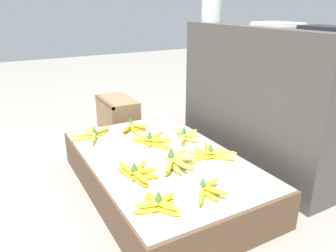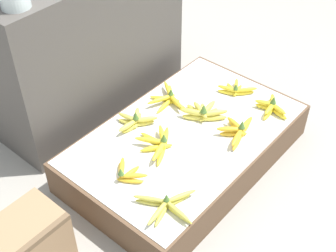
{
  "view_description": "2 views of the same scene",
  "coord_description": "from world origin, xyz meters",
  "px_view_note": "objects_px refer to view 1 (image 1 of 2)",
  "views": [
    {
      "loc": [
        1.39,
        -0.73,
        0.96
      ],
      "look_at": [
        -0.04,
        0.06,
        0.35
      ],
      "focal_mm": 35.0,
      "sensor_mm": 36.0,
      "label": 1
    },
    {
      "loc": [
        -1.38,
        -1.05,
        1.76
      ],
      "look_at": [
        -0.1,
        0.04,
        0.29
      ],
      "focal_mm": 50.0,
      "sensor_mm": 36.0,
      "label": 2
    }
  ],
  "objects_px": {
    "banana_bunch_front_midright": "(137,173)",
    "wooden_crate": "(118,115)",
    "banana_bunch_front_right": "(158,204)",
    "banana_bunch_middle_midright": "(176,162)",
    "banana_bunch_middle_midleft": "(152,140)",
    "banana_bunch_back_midright": "(210,153)",
    "banana_bunch_middle_right": "(208,191)",
    "banana_bunch_front_left": "(93,134)",
    "foam_tray_white": "(278,24)",
    "banana_bunch_middle_left": "(133,128)",
    "banana_bunch_back_midleft": "(186,136)",
    "glass_jar": "(212,4)"
  },
  "relations": [
    {
      "from": "banana_bunch_middle_right",
      "to": "banana_bunch_back_midleft",
      "type": "distance_m",
      "value": 0.6
    },
    {
      "from": "banana_bunch_front_right",
      "to": "banana_bunch_back_midleft",
      "type": "xyz_separation_m",
      "value": [
        -0.54,
        0.47,
        -0.0
      ]
    },
    {
      "from": "banana_bunch_middle_midright",
      "to": "banana_bunch_middle_midleft",
      "type": "bearing_deg",
      "value": 174.96
    },
    {
      "from": "wooden_crate",
      "to": "banana_bunch_front_midright",
      "type": "bearing_deg",
      "value": -16.19
    },
    {
      "from": "banana_bunch_middle_midright",
      "to": "foam_tray_white",
      "type": "xyz_separation_m",
      "value": [
        -0.09,
        0.69,
        0.63
      ]
    },
    {
      "from": "banana_bunch_middle_midleft",
      "to": "banana_bunch_front_right",
      "type": "bearing_deg",
      "value": -24.52
    },
    {
      "from": "banana_bunch_front_left",
      "to": "banana_bunch_back_midright",
      "type": "distance_m",
      "value": 0.73
    },
    {
      "from": "banana_bunch_middle_right",
      "to": "banana_bunch_back_midright",
      "type": "bearing_deg",
      "value": 142.6
    },
    {
      "from": "banana_bunch_front_right",
      "to": "foam_tray_white",
      "type": "height_order",
      "value": "foam_tray_white"
    },
    {
      "from": "wooden_crate",
      "to": "glass_jar",
      "type": "xyz_separation_m",
      "value": [
        0.52,
        0.48,
        0.82
      ]
    },
    {
      "from": "banana_bunch_front_left",
      "to": "foam_tray_white",
      "type": "relative_size",
      "value": 1.21
    },
    {
      "from": "banana_bunch_front_right",
      "to": "banana_bunch_middle_left",
      "type": "xyz_separation_m",
      "value": [
        -0.83,
        0.25,
        -0.0
      ]
    },
    {
      "from": "banana_bunch_front_midright",
      "to": "banana_bunch_middle_midleft",
      "type": "bearing_deg",
      "value": 143.2
    },
    {
      "from": "banana_bunch_middle_left",
      "to": "banana_bunch_middle_midright",
      "type": "bearing_deg",
      "value": -1.02
    },
    {
      "from": "wooden_crate",
      "to": "banana_bunch_middle_left",
      "type": "distance_m",
      "value": 0.55
    },
    {
      "from": "wooden_crate",
      "to": "banana_bunch_middle_left",
      "type": "xyz_separation_m",
      "value": [
        0.53,
        -0.1,
        0.09
      ]
    },
    {
      "from": "banana_bunch_front_right",
      "to": "banana_bunch_back_midright",
      "type": "bearing_deg",
      "value": 122.0
    },
    {
      "from": "banana_bunch_middle_left",
      "to": "banana_bunch_front_midright",
      "type": "bearing_deg",
      "value": -21.56
    },
    {
      "from": "banana_bunch_back_midleft",
      "to": "banana_bunch_front_left",
      "type": "bearing_deg",
      "value": -122.98
    },
    {
      "from": "banana_bunch_front_midright",
      "to": "banana_bunch_middle_right",
      "type": "height_order",
      "value": "banana_bunch_front_midright"
    },
    {
      "from": "banana_bunch_front_midright",
      "to": "foam_tray_white",
      "type": "bearing_deg",
      "value": 95.99
    },
    {
      "from": "wooden_crate",
      "to": "banana_bunch_front_midright",
      "type": "xyz_separation_m",
      "value": [
        1.09,
        -0.32,
        0.09
      ]
    },
    {
      "from": "banana_bunch_middle_right",
      "to": "banana_bunch_back_midleft",
      "type": "bearing_deg",
      "value": 157.03
    },
    {
      "from": "banana_bunch_middle_midleft",
      "to": "banana_bunch_back_midright",
      "type": "relative_size",
      "value": 1.03
    },
    {
      "from": "banana_bunch_middle_right",
      "to": "banana_bunch_front_right",
      "type": "bearing_deg",
      "value": -92.98
    },
    {
      "from": "banana_bunch_front_midright",
      "to": "banana_bunch_front_left",
      "type": "bearing_deg",
      "value": -176.59
    },
    {
      "from": "banana_bunch_back_midleft",
      "to": "glass_jar",
      "type": "relative_size",
      "value": 0.96
    },
    {
      "from": "banana_bunch_front_right",
      "to": "banana_bunch_middle_right",
      "type": "distance_m",
      "value": 0.23
    },
    {
      "from": "banana_bunch_front_left",
      "to": "banana_bunch_middle_midleft",
      "type": "relative_size",
      "value": 1.09
    },
    {
      "from": "banana_bunch_front_left",
      "to": "banana_bunch_middle_midleft",
      "type": "bearing_deg",
      "value": 46.22
    },
    {
      "from": "banana_bunch_back_midright",
      "to": "glass_jar",
      "type": "distance_m",
      "value": 0.99
    },
    {
      "from": "banana_bunch_front_left",
      "to": "banana_bunch_front_midright",
      "type": "xyz_separation_m",
      "value": [
        0.58,
        0.03,
        0.01
      ]
    },
    {
      "from": "banana_bunch_front_right",
      "to": "banana_bunch_middle_midright",
      "type": "distance_m",
      "value": 0.36
    },
    {
      "from": "banana_bunch_front_midright",
      "to": "banana_bunch_front_right",
      "type": "height_order",
      "value": "banana_bunch_front_midright"
    },
    {
      "from": "banana_bunch_middle_midleft",
      "to": "banana_bunch_middle_left",
      "type": "bearing_deg",
      "value": -175.66
    },
    {
      "from": "banana_bunch_front_right",
      "to": "foam_tray_white",
      "type": "xyz_separation_m",
      "value": [
        -0.36,
        0.93,
        0.63
      ]
    },
    {
      "from": "banana_bunch_front_right",
      "to": "banana_bunch_middle_midright",
      "type": "bearing_deg",
      "value": 138.41
    },
    {
      "from": "banana_bunch_middle_midleft",
      "to": "banana_bunch_middle_right",
      "type": "distance_m",
      "value": 0.6
    },
    {
      "from": "banana_bunch_front_midright",
      "to": "wooden_crate",
      "type": "bearing_deg",
      "value": 163.81
    },
    {
      "from": "banana_bunch_back_midleft",
      "to": "banana_bunch_middle_midleft",
      "type": "bearing_deg",
      "value": -102.54
    },
    {
      "from": "banana_bunch_front_midright",
      "to": "banana_bunch_middle_midleft",
      "type": "relative_size",
      "value": 0.95
    },
    {
      "from": "wooden_crate",
      "to": "glass_jar",
      "type": "relative_size",
      "value": 1.79
    },
    {
      "from": "banana_bunch_front_right",
      "to": "banana_bunch_back_midleft",
      "type": "distance_m",
      "value": 0.72
    },
    {
      "from": "banana_bunch_front_left",
      "to": "glass_jar",
      "type": "xyz_separation_m",
      "value": [
        0.01,
        0.83,
        0.74
      ]
    },
    {
      "from": "banana_bunch_middle_midright",
      "to": "banana_bunch_back_midright",
      "type": "distance_m",
      "value": 0.22
    },
    {
      "from": "banana_bunch_back_midright",
      "to": "banana_bunch_front_right",
      "type": "bearing_deg",
      "value": -58.0
    },
    {
      "from": "wooden_crate",
      "to": "banana_bunch_middle_right",
      "type": "relative_size",
      "value": 2.06
    },
    {
      "from": "banana_bunch_middle_midright",
      "to": "glass_jar",
      "type": "relative_size",
      "value": 1.06
    },
    {
      "from": "banana_bunch_back_midright",
      "to": "banana_bunch_middle_left",
      "type": "bearing_deg",
      "value": -158.85
    },
    {
      "from": "banana_bunch_middle_left",
      "to": "banana_bunch_back_midleft",
      "type": "relative_size",
      "value": 0.87
    }
  ]
}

